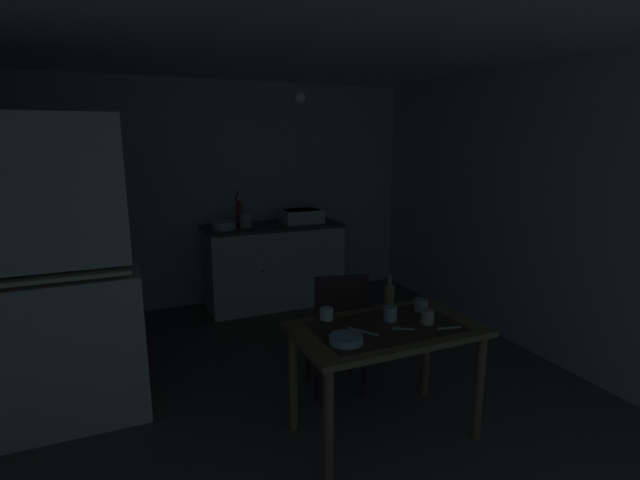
% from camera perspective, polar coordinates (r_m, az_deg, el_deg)
% --- Properties ---
extents(ground_plane, '(5.36, 5.36, 0.00)m').
position_cam_1_polar(ground_plane, '(3.72, -2.35, -17.54)').
color(ground_plane, brown).
extents(wall_back, '(4.29, 0.10, 2.47)m').
position_cam_1_polar(wall_back, '(5.41, -10.93, 5.51)').
color(wall_back, silver).
rests_on(wall_back, ground).
extents(wall_right, '(0.10, 4.46, 2.47)m').
position_cam_1_polar(wall_right, '(4.50, 23.98, 3.34)').
color(wall_right, silver).
rests_on(wall_right, ground).
extents(ceiling_slab, '(4.29, 4.46, 0.10)m').
position_cam_1_polar(ceiling_slab, '(3.30, -2.76, 23.94)').
color(ceiling_slab, silver).
extents(hutch_cabinet, '(1.01, 0.47, 2.00)m').
position_cam_1_polar(hutch_cabinet, '(3.39, -29.66, -5.02)').
color(hutch_cabinet, beige).
rests_on(hutch_cabinet, ground).
extents(counter_cabinet, '(1.51, 0.64, 0.92)m').
position_cam_1_polar(counter_cabinet, '(5.30, -5.65, -3.00)').
color(counter_cabinet, beige).
rests_on(counter_cabinet, ground).
extents(sink_basin, '(0.44, 0.34, 0.15)m').
position_cam_1_polar(sink_basin, '(5.29, -2.30, 2.95)').
color(sink_basin, white).
rests_on(sink_basin, counter_cabinet).
extents(hand_pump, '(0.05, 0.27, 0.39)m').
position_cam_1_polar(hand_pump, '(5.12, -9.87, 3.50)').
color(hand_pump, '#B21E19').
rests_on(hand_pump, counter_cabinet).
extents(mixing_bowl_counter, '(0.24, 0.24, 0.09)m').
position_cam_1_polar(mixing_bowl_counter, '(5.01, -11.59, 1.78)').
color(mixing_bowl_counter, white).
rests_on(mixing_bowl_counter, counter_cabinet).
extents(stoneware_crock, '(0.13, 0.13, 0.15)m').
position_cam_1_polar(stoneware_crock, '(5.09, -9.05, 2.41)').
color(stoneware_crock, beige).
rests_on(stoneware_crock, counter_cabinet).
extents(dining_table, '(1.15, 0.67, 0.73)m').
position_cam_1_polar(dining_table, '(2.97, 8.05, -12.22)').
color(dining_table, brown).
rests_on(dining_table, ground).
extents(chair_far_side, '(0.47, 0.47, 0.94)m').
position_cam_1_polar(chair_far_side, '(3.44, 2.17, -10.83)').
color(chair_far_side, '#321F21').
rests_on(chair_far_side, ground).
extents(serving_bowl_wide, '(0.19, 0.19, 0.04)m').
position_cam_1_polar(serving_bowl_wide, '(2.68, 3.20, -11.98)').
color(serving_bowl_wide, '#9EB2C6').
rests_on(serving_bowl_wide, dining_table).
extents(teacup_mint, '(0.09, 0.09, 0.08)m').
position_cam_1_polar(teacup_mint, '(3.20, 12.22, -7.78)').
color(teacup_mint, '#9EB2C6').
rests_on(teacup_mint, dining_table).
extents(mug_tall, '(0.08, 0.08, 0.09)m').
position_cam_1_polar(mug_tall, '(3.00, 8.55, -8.86)').
color(mug_tall, '#9EB2C6').
rests_on(mug_tall, dining_table).
extents(teacup_cream, '(0.08, 0.08, 0.09)m').
position_cam_1_polar(teacup_cream, '(3.00, 12.95, -9.10)').
color(teacup_cream, tan).
rests_on(teacup_cream, dining_table).
extents(mug_dark, '(0.08, 0.08, 0.07)m').
position_cam_1_polar(mug_dark, '(2.99, 0.79, -8.97)').
color(mug_dark, white).
rests_on(mug_dark, dining_table).
extents(glass_bottle, '(0.07, 0.07, 0.25)m').
position_cam_1_polar(glass_bottle, '(3.15, 8.43, -6.81)').
color(glass_bottle, olive).
rests_on(glass_bottle, dining_table).
extents(table_knife, '(0.12, 0.18, 0.00)m').
position_cam_1_polar(table_knife, '(2.83, 5.23, -11.02)').
color(table_knife, silver).
rests_on(table_knife, dining_table).
extents(teaspoon_near_bowl, '(0.12, 0.08, 0.00)m').
position_cam_1_polar(teaspoon_near_bowl, '(2.90, 10.07, -10.62)').
color(teaspoon_near_bowl, beige).
rests_on(teaspoon_near_bowl, dining_table).
extents(teaspoon_by_cup, '(0.15, 0.05, 0.00)m').
position_cam_1_polar(teaspoon_by_cup, '(2.97, 15.46, -10.28)').
color(teaspoon_by_cup, beige).
rests_on(teaspoon_by_cup, dining_table).
extents(pendant_bulb, '(0.08, 0.08, 0.08)m').
position_cam_1_polar(pendant_bulb, '(3.43, -2.44, 16.97)').
color(pendant_bulb, '#F9EFCC').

